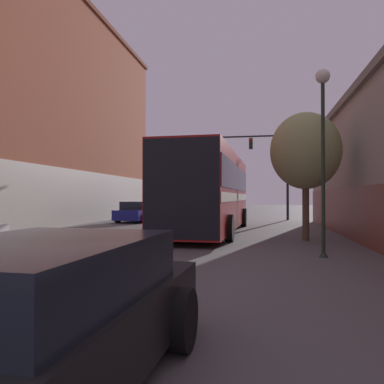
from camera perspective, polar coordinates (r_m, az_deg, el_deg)
The scene contains 8 objects.
lane_center_line at distance 15.46m, azimuth -4.97°, elevation -6.77°, with size 0.14×44.93×0.01m.
building_left_brick at distance 23.90m, azimuth -26.69°, elevation 12.45°, with size 7.32×30.20×13.89m.
bus at distance 17.33m, azimuth 2.79°, elevation 0.44°, with size 3.07×11.71×3.55m.
hatchback_foreground at distance 3.29m, azimuth -24.81°, elevation -18.43°, with size 2.21×4.58×1.27m.
parked_car_left_mid at distance 24.94m, azimuth -7.91°, elevation -3.03°, with size 2.44×4.70×1.33m.
traffic_signal_gantry at distance 27.45m, azimuth 8.87°, elevation 5.49°, with size 8.66×0.36×6.31m.
street_lamp at distance 10.83m, azimuth 19.33°, elevation 8.69°, with size 0.39×0.39×5.10m.
street_tree_near at distance 14.68m, azimuth 16.91°, elevation 5.96°, with size 2.61×2.35×4.79m.
Camera 1 is at (4.09, 1.64, 1.62)m, focal length 35.00 mm.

